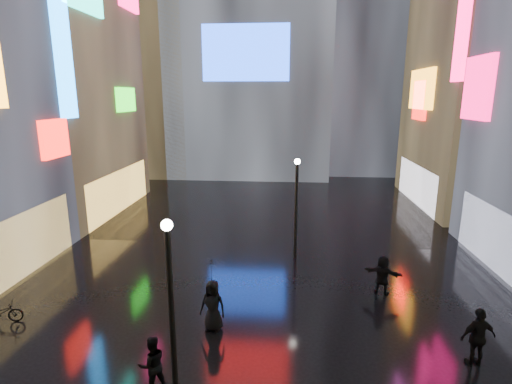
# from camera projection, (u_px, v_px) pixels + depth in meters

# --- Properties ---
(ground) EXTENTS (140.00, 140.00, 0.00)m
(ground) POSITION_uv_depth(u_px,v_px,m) (268.00, 245.00, 22.53)
(ground) COLOR black
(ground) RESTS_ON ground
(building_left_far) EXTENTS (10.28, 12.00, 22.00)m
(building_left_far) POSITION_uv_depth(u_px,v_px,m) (38.00, 53.00, 27.03)
(building_left_far) COLOR black
(building_left_far) RESTS_ON ground
(building_right_far) EXTENTS (10.28, 12.00, 28.00)m
(building_right_far) POSITION_uv_depth(u_px,v_px,m) (507.00, 10.00, 27.65)
(building_right_far) COLOR black
(building_right_far) RESTS_ON ground
(tower_flank_right) EXTENTS (12.00, 12.00, 34.00)m
(tower_flank_right) POSITION_uv_depth(u_px,v_px,m) (365.00, 12.00, 42.99)
(tower_flank_right) COLOR black
(tower_flank_right) RESTS_ON ground
(tower_flank_left) EXTENTS (10.00, 10.00, 26.00)m
(tower_flank_left) POSITION_uv_depth(u_px,v_px,m) (147.00, 49.00, 41.89)
(tower_flank_left) COLOR black
(tower_flank_left) RESTS_ON ground
(lamp_near) EXTENTS (0.30, 0.30, 5.20)m
(lamp_near) POSITION_uv_depth(u_px,v_px,m) (171.00, 302.00, 10.46)
(lamp_near) COLOR black
(lamp_near) RESTS_ON ground
(lamp_far) EXTENTS (0.30, 0.30, 5.20)m
(lamp_far) POSITION_uv_depth(u_px,v_px,m) (296.00, 203.00, 20.07)
(lamp_far) COLOR black
(lamp_far) RESTS_ON ground
(pedestrian_1) EXTENTS (1.02, 0.96, 1.66)m
(pedestrian_1) POSITION_uv_depth(u_px,v_px,m) (152.00, 364.00, 11.25)
(pedestrian_1) COLOR black
(pedestrian_1) RESTS_ON ground
(pedestrian_3) EXTENTS (1.20, 0.69, 1.92)m
(pedestrian_3) POSITION_uv_depth(u_px,v_px,m) (478.00, 337.00, 12.28)
(pedestrian_3) COLOR black
(pedestrian_3) RESTS_ON ground
(pedestrian_4) EXTENTS (1.00, 0.74, 1.88)m
(pedestrian_4) POSITION_uv_depth(u_px,v_px,m) (213.00, 305.00, 14.17)
(pedestrian_4) COLOR black
(pedestrian_4) RESTS_ON ground
(pedestrian_5) EXTENTS (1.65, 1.03, 1.70)m
(pedestrian_5) POSITION_uv_depth(u_px,v_px,m) (382.00, 275.00, 16.78)
(pedestrian_5) COLOR black
(pedestrian_5) RESTS_ON ground
(umbrella_2) EXTENTS (1.27, 1.27, 0.82)m
(umbrella_2) POSITION_uv_depth(u_px,v_px,m) (212.00, 270.00, 13.86)
(umbrella_2) COLOR black
(umbrella_2) RESTS_ON pedestrian_4
(bicycle) EXTENTS (1.65, 0.99, 0.82)m
(bicycle) POSITION_uv_depth(u_px,v_px,m) (0.00, 313.00, 14.69)
(bicycle) COLOR black
(bicycle) RESTS_ON ground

